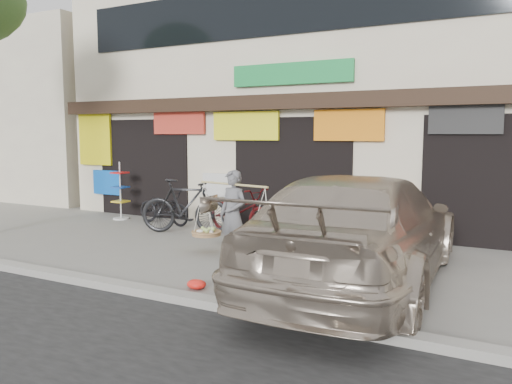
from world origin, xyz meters
The scene contains 11 objects.
ground centered at (0.00, 0.00, 0.00)m, with size 70.00×70.00×0.00m, color gray.
kerb centered at (0.00, -2.00, 0.06)m, with size 70.00×0.25×0.12m, color gray.
shophouse_block centered at (0.00, 6.42, 3.45)m, with size 14.00×6.32×7.00m.
neighbor_west centered at (-13.50, 7.00, 3.00)m, with size 12.00×7.00×6.00m, color beige.
street_vendor centered at (0.16, 0.41, 0.76)m, with size 1.94×0.88×1.65m.
bike_0 centered at (-3.19, 2.70, 0.45)m, with size 0.59×1.70×0.89m, color black.
bike_1 centered at (-2.01, 1.96, 0.64)m, with size 0.60×2.12×1.28m, color black.
bike_2 centered at (-0.88, 2.55, 0.54)m, with size 0.72×2.05×1.08m, color #4D0D0F.
suv centered at (2.68, -0.09, 0.85)m, with size 2.53×5.94×1.71m.
display_rack centered at (-4.70, 2.76, 0.63)m, with size 0.43×0.43×1.56m.
red_bag centered at (0.58, -1.42, 0.07)m, with size 0.31×0.25×0.14m, color red.
Camera 1 is at (4.68, -7.45, 2.30)m, focal length 35.00 mm.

